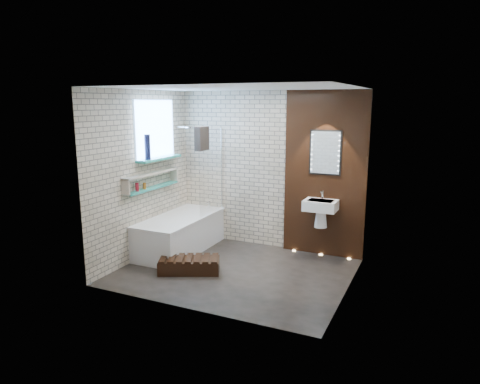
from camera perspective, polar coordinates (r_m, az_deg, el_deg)
The scene contains 15 objects.
ground at distance 6.45m, azimuth -0.57°, elevation -10.30°, with size 3.20×3.20×0.00m, color black.
room_shell at distance 6.09m, azimuth -0.59°, elevation 1.12°, with size 3.24×3.20×2.60m.
walnut_panel at distance 6.96m, azimuth 11.04°, elevation 2.24°, with size 1.30×0.06×2.60m, color black.
clerestory_window at distance 7.10m, azimuth -10.97°, elevation 7.32°, with size 0.18×1.00×0.94m.
display_niche at distance 7.01m, azimuth -11.44°, elevation 1.46°, with size 0.14×1.30×0.26m.
bathtub at distance 7.29m, azimuth -7.81°, elevation -5.37°, with size 0.79×1.74×0.70m.
bath_screen at distance 7.26m, azimuth -3.80°, elevation 2.66°, with size 0.01×0.78×1.40m, color white.
towel at distance 6.94m, azimuth -5.01°, elevation 6.96°, with size 0.11×0.29×0.37m, color black.
shower_head at distance 7.45m, azimuth -6.59°, elevation 8.41°, with size 0.18×0.18×0.02m, color silver.
washbasin at distance 6.87m, azimuth 10.48°, elevation -2.20°, with size 0.50×0.36×0.58m.
led_mirror at distance 6.87m, azimuth 11.08°, elevation 5.07°, with size 0.50×0.02×0.70m.
walnut_step at distance 6.44m, azimuth -6.63°, elevation -9.51°, with size 0.86×0.38×0.19m, color black.
niche_bottles at distance 6.78m, azimuth -12.94°, elevation 0.69°, with size 0.05×0.23×0.13m.
sill_vases at distance 6.82m, azimuth -12.00°, elevation 5.77°, with size 0.09×0.09×0.39m.
floor_uplights at distance 7.21m, azimuth 10.51°, elevation -8.04°, with size 0.96×0.06×0.01m.
Camera 1 is at (2.56, -5.41, 2.41)m, focal length 32.66 mm.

